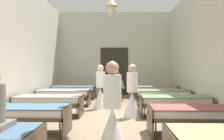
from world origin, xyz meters
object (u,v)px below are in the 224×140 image
object	(u,v)px
bed_left_row_1	(22,113)
bed_left_row_3	(64,93)
bed_right_row_1	(196,114)
nurse_near_aisle	(132,98)
nurse_far_aisle	(100,93)
bed_right_row_3	(162,94)
bed_right_row_2	(174,101)
bed_left_row_2	(49,100)
bed_right_row_4	(154,89)
nurse_mid_aisle	(112,118)
bed_left_row_4	(74,89)
potted_plant	(118,82)

from	to	relation	value
bed_left_row_1	bed_left_row_3	xyz separation A→B (m)	(0.00, 3.63, 0.00)
bed_right_row_1	bed_left_row_3	bearing A→B (deg)	134.40
bed_right_row_1	nurse_near_aisle	distance (m)	2.08
bed_left_row_1	nurse_far_aisle	size ratio (longest dim) A/B	1.28
bed_right_row_3	nurse_near_aisle	world-z (taller)	nurse_near_aisle
bed_right_row_2	nurse_near_aisle	xyz separation A→B (m)	(-1.19, -0.11, 0.09)
bed_right_row_1	bed_right_row_3	bearing A→B (deg)	90.00
bed_left_row_2	bed_left_row_3	world-z (taller)	same
bed_right_row_4	nurse_mid_aisle	world-z (taller)	nurse_mid_aisle
bed_left_row_1	bed_left_row_4	size ratio (longest dim) A/B	1.00
bed_right_row_1	nurse_far_aisle	world-z (taller)	nurse_far_aisle
bed_right_row_2	potted_plant	distance (m)	3.26
potted_plant	bed_right_row_4	bearing A→B (deg)	27.03
bed_left_row_1	nurse_far_aisle	xyz separation A→B (m)	(1.38, 3.05, 0.09)
bed_right_row_1	bed_right_row_4	bearing A→B (deg)	90.00
nurse_near_aisle	potted_plant	world-z (taller)	nurse_near_aisle
bed_right_row_4	potted_plant	distance (m)	1.82
bed_left_row_2	potted_plant	distance (m)	3.45
bed_right_row_1	nurse_mid_aisle	distance (m)	1.91
bed_right_row_1	bed_right_row_2	bearing A→B (deg)	90.00
nurse_far_aisle	bed_left_row_1	bearing A→B (deg)	171.46
bed_left_row_2	bed_right_row_3	xyz separation A→B (m)	(3.55, 1.82, 0.00)
nurse_near_aisle	bed_right_row_1	bearing A→B (deg)	74.19
nurse_far_aisle	nurse_mid_aisle	bearing A→B (deg)	-156.96
bed_left_row_2	bed_left_row_3	size ratio (longest dim) A/B	1.00
bed_left_row_2	bed_right_row_2	xyz separation A→B (m)	(3.55, 0.00, 0.00)
bed_left_row_2	bed_left_row_3	xyz separation A→B (m)	(0.00, 1.82, 0.00)
bed_right_row_1	potted_plant	xyz separation A→B (m)	(-1.59, 4.63, 0.36)
bed_left_row_1	nurse_mid_aisle	size ratio (longest dim) A/B	1.28
bed_left_row_3	bed_right_row_3	size ratio (longest dim) A/B	1.00
bed_left_row_3	nurse_far_aisle	world-z (taller)	nurse_far_aisle
bed_left_row_4	potted_plant	size ratio (longest dim) A/B	1.47
bed_left_row_3	bed_right_row_4	xyz separation A→B (m)	(3.55, 1.82, 0.00)
bed_right_row_3	nurse_far_aisle	size ratio (longest dim) A/B	1.28
bed_left_row_4	nurse_near_aisle	xyz separation A→B (m)	(2.37, -3.74, 0.09)
nurse_mid_aisle	bed_left_row_2	bearing A→B (deg)	125.20
nurse_mid_aisle	bed_right_row_2	bearing A→B (deg)	59.16
bed_left_row_3	nurse_mid_aisle	size ratio (longest dim) A/B	1.28
bed_left_row_2	bed_right_row_2	world-z (taller)	same
bed_right_row_4	bed_right_row_3	bearing A→B (deg)	-90.00
bed_left_row_2	bed_left_row_3	bearing A→B (deg)	90.00
bed_right_row_1	bed_right_row_3	world-z (taller)	same
bed_left_row_3	nurse_far_aisle	size ratio (longest dim) A/B	1.28
nurse_far_aisle	potted_plant	distance (m)	1.71
nurse_mid_aisle	potted_plant	distance (m)	5.56
bed_right_row_1	bed_right_row_4	world-z (taller)	same
bed_left_row_3	bed_right_row_4	world-z (taller)	same
bed_left_row_2	bed_left_row_4	xyz separation A→B (m)	(0.00, 3.63, 0.00)
bed_right_row_2	potted_plant	bearing A→B (deg)	119.45
bed_right_row_2	bed_left_row_3	world-z (taller)	same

